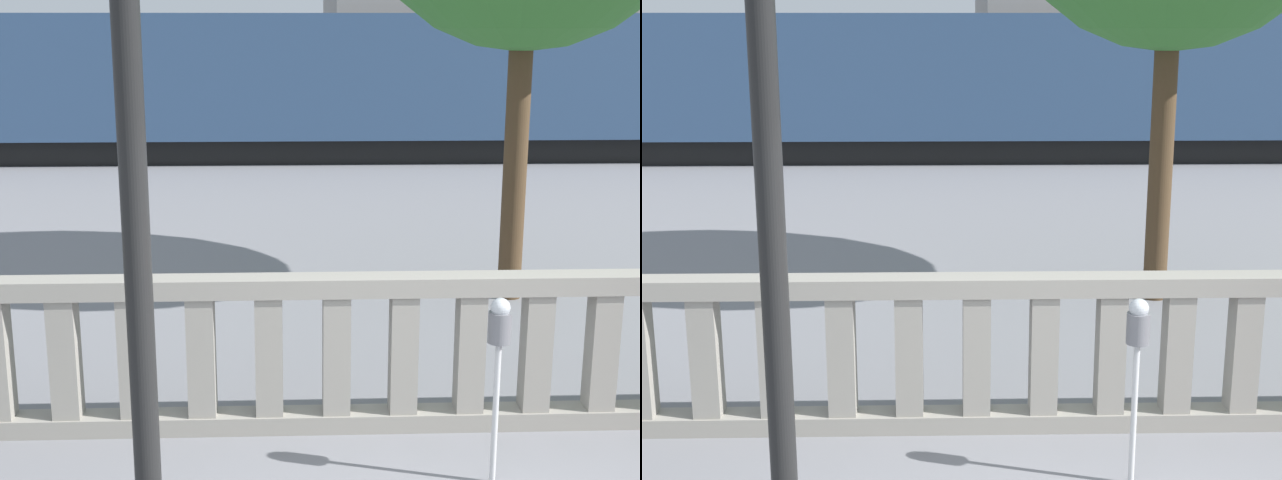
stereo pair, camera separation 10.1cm
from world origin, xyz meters
The scene contains 3 objects.
balustrade centered at (0.00, 2.41, 0.60)m, with size 16.23×0.24×1.19m.
parking_meter centered at (0.25, 1.55, 1.00)m, with size 0.15×0.15×1.28m.
train_near centered at (-0.12, 16.60, 1.69)m, with size 25.20×2.92×3.81m.
Camera 2 is at (-1.00, -3.78, 2.96)m, focal length 50.00 mm.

